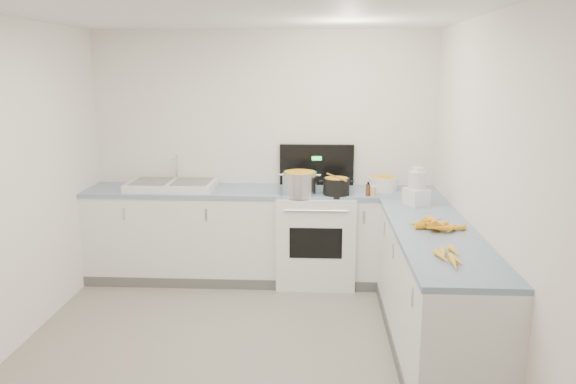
{
  "coord_description": "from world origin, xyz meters",
  "views": [
    {
      "loc": [
        0.56,
        -3.74,
        2.12
      ],
      "look_at": [
        0.3,
        1.1,
        1.05
      ],
      "focal_mm": 35.0,
      "sensor_mm": 36.0,
      "label": 1
    }
  ],
  "objects_px": {
    "spice_jar": "(373,192)",
    "food_processor": "(417,189)",
    "steel_pot": "(300,184)",
    "black_pot": "(336,187)",
    "extract_bottle": "(368,190)",
    "stove": "(316,236)",
    "mixing_bowl": "(383,184)",
    "sink": "(172,185)"
  },
  "relations": [
    {
      "from": "black_pot",
      "to": "spice_jar",
      "type": "bearing_deg",
      "value": -10.62
    },
    {
      "from": "steel_pot",
      "to": "spice_jar",
      "type": "distance_m",
      "value": 0.7
    },
    {
      "from": "black_pot",
      "to": "spice_jar",
      "type": "relative_size",
      "value": 2.86
    },
    {
      "from": "spice_jar",
      "to": "sink",
      "type": "bearing_deg",
      "value": 172.69
    },
    {
      "from": "spice_jar",
      "to": "food_processor",
      "type": "height_order",
      "value": "food_processor"
    },
    {
      "from": "extract_bottle",
      "to": "food_processor",
      "type": "height_order",
      "value": "food_processor"
    },
    {
      "from": "stove",
      "to": "extract_bottle",
      "type": "bearing_deg",
      "value": -22.69
    },
    {
      "from": "mixing_bowl",
      "to": "extract_bottle",
      "type": "relative_size",
      "value": 2.68
    },
    {
      "from": "stove",
      "to": "black_pot",
      "type": "xyz_separation_m",
      "value": [
        0.19,
        -0.17,
        0.54
      ]
    },
    {
      "from": "sink",
      "to": "food_processor",
      "type": "distance_m",
      "value": 2.4
    },
    {
      "from": "extract_bottle",
      "to": "food_processor",
      "type": "xyz_separation_m",
      "value": [
        0.39,
        -0.35,
        0.09
      ]
    },
    {
      "from": "black_pot",
      "to": "food_processor",
      "type": "relative_size",
      "value": 0.74
    },
    {
      "from": "sink",
      "to": "mixing_bowl",
      "type": "distance_m",
      "value": 2.11
    },
    {
      "from": "mixing_bowl",
      "to": "spice_jar",
      "type": "height_order",
      "value": "mixing_bowl"
    },
    {
      "from": "black_pot",
      "to": "mixing_bowl",
      "type": "bearing_deg",
      "value": 25.71
    },
    {
      "from": "black_pot",
      "to": "extract_bottle",
      "type": "bearing_deg",
      "value": -5.81
    },
    {
      "from": "black_pot",
      "to": "food_processor",
      "type": "distance_m",
      "value": 0.79
    },
    {
      "from": "stove",
      "to": "black_pot",
      "type": "distance_m",
      "value": 0.59
    },
    {
      "from": "mixing_bowl",
      "to": "spice_jar",
      "type": "xyz_separation_m",
      "value": [
        -0.12,
        -0.29,
        -0.02
      ]
    },
    {
      "from": "extract_bottle",
      "to": "steel_pot",
      "type": "bearing_deg",
      "value": 177.36
    },
    {
      "from": "steel_pot",
      "to": "extract_bottle",
      "type": "height_order",
      "value": "steel_pot"
    },
    {
      "from": "steel_pot",
      "to": "spice_jar",
      "type": "xyz_separation_m",
      "value": [
        0.7,
        -0.06,
        -0.05
      ]
    },
    {
      "from": "sink",
      "to": "mixing_bowl",
      "type": "xyz_separation_m",
      "value": [
        2.11,
        0.03,
        0.03
      ]
    },
    {
      "from": "steel_pot",
      "to": "stove",
      "type": "bearing_deg",
      "value": 47.24
    },
    {
      "from": "spice_jar",
      "to": "food_processor",
      "type": "xyz_separation_m",
      "value": [
        0.34,
        -0.32,
        0.1
      ]
    },
    {
      "from": "mixing_bowl",
      "to": "stove",
      "type": "bearing_deg",
      "value": -175.62
    },
    {
      "from": "sink",
      "to": "steel_pot",
      "type": "relative_size",
      "value": 2.66
    },
    {
      "from": "spice_jar",
      "to": "steel_pot",
      "type": "bearing_deg",
      "value": 174.71
    },
    {
      "from": "sink",
      "to": "extract_bottle",
      "type": "relative_size",
      "value": 8.0
    },
    {
      "from": "stove",
      "to": "extract_bottle",
      "type": "relative_size",
      "value": 12.65
    },
    {
      "from": "stove",
      "to": "food_processor",
      "type": "xyz_separation_m",
      "value": [
        0.88,
        -0.55,
        0.61
      ]
    },
    {
      "from": "stove",
      "to": "spice_jar",
      "type": "height_order",
      "value": "stove"
    },
    {
      "from": "food_processor",
      "to": "steel_pot",
      "type": "bearing_deg",
      "value": 160.0
    },
    {
      "from": "sink",
      "to": "spice_jar",
      "type": "height_order",
      "value": "sink"
    },
    {
      "from": "mixing_bowl",
      "to": "food_processor",
      "type": "height_order",
      "value": "food_processor"
    },
    {
      "from": "black_pot",
      "to": "mixing_bowl",
      "type": "relative_size",
      "value": 0.87
    },
    {
      "from": "steel_pot",
      "to": "mixing_bowl",
      "type": "xyz_separation_m",
      "value": [
        0.82,
        0.22,
        -0.03
      ]
    },
    {
      "from": "black_pot",
      "to": "stove",
      "type": "bearing_deg",
      "value": 137.54
    },
    {
      "from": "extract_bottle",
      "to": "spice_jar",
      "type": "xyz_separation_m",
      "value": [
        0.05,
        -0.03,
        -0.01
      ]
    },
    {
      "from": "black_pot",
      "to": "spice_jar",
      "type": "distance_m",
      "value": 0.35
    },
    {
      "from": "sink",
      "to": "black_pot",
      "type": "xyz_separation_m",
      "value": [
        1.64,
        -0.19,
        0.03
      ]
    },
    {
      "from": "extract_bottle",
      "to": "stove",
      "type": "bearing_deg",
      "value": 157.31
    }
  ]
}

